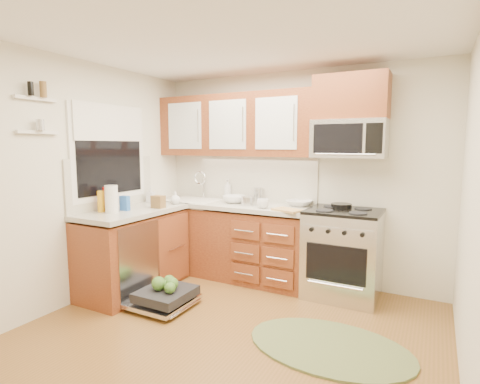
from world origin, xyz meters
The scene contains 37 objects.
floor centered at (0.00, 0.00, 0.00)m, with size 3.50×3.50×0.00m, color brown.
ceiling centered at (0.00, 0.00, 2.50)m, with size 3.50×3.50×0.00m, color white.
wall_back centered at (0.00, 1.75, 1.25)m, with size 3.50×0.04×2.50m, color beige.
wall_left centered at (-1.75, 0.00, 1.25)m, with size 0.04×3.50×2.50m, color beige.
wall_right centered at (1.75, 0.00, 1.25)m, with size 0.04×3.50×2.50m, color beige.
base_cabinet_back centered at (-0.73, 1.45, 0.42)m, with size 2.05×0.60×0.85m, color #5A1F14.
base_cabinet_left centered at (-1.45, 0.52, 0.42)m, with size 0.60×1.25×0.85m, color #5A1F14.
countertop_back centered at (-0.72, 1.44, 0.90)m, with size 2.07×0.64×0.05m, color #B3B0A4.
countertop_left centered at (-1.44, 0.53, 0.90)m, with size 0.64×1.27×0.05m, color #B3B0A4.
backsplash_back centered at (-0.73, 1.74, 1.21)m, with size 2.05×0.02×0.57m, color beige.
backsplash_left centered at (-1.74, 0.52, 1.21)m, with size 0.02×1.25×0.57m, color beige.
upper_cabinets centered at (-0.73, 1.57, 1.88)m, with size 2.05×0.35×0.75m, color #5A1F14, non-canonical shape.
cabinet_over_mw centered at (0.68, 1.57, 2.13)m, with size 0.76×0.35×0.47m, color #5A1F14.
range centered at (0.68, 1.43, 0.47)m, with size 0.76×0.64×0.95m, color silver, non-canonical shape.
microwave centered at (0.68, 1.55, 1.70)m, with size 0.76×0.38×0.40m, color silver, non-canonical shape.
sink centered at (-1.25, 1.42, 0.80)m, with size 0.62×0.50×0.26m, color white, non-canonical shape.
dishwasher centered at (-0.86, 0.30, 0.10)m, with size 0.70×0.60×0.20m, color silver, non-canonical shape.
window centered at (-1.74, 0.50, 1.55)m, with size 0.03×1.05×1.05m, color white, non-canonical shape.
window_blind centered at (-1.71, 0.50, 1.88)m, with size 0.02×0.96×0.40m, color white.
shelf_upper centered at (-1.72, -0.35, 2.05)m, with size 0.04×0.40×0.03m, color white.
shelf_lower centered at (-1.72, -0.35, 1.75)m, with size 0.04×0.40×0.03m, color white.
rug centered at (0.83, 0.31, 0.01)m, with size 1.34×0.87×0.02m, color #5E6B3D, non-canonical shape.
skillet centered at (0.62, 1.58, 0.97)m, with size 0.22×0.22×0.04m, color black.
stock_pot centered at (-0.42, 1.36, 0.98)m, with size 0.18×0.18×0.11m, color silver.
cutting_board centered at (0.12, 1.22, 0.94)m, with size 0.31×0.20×0.02m, color tan.
canister centered at (-0.43, 1.65, 1.01)m, with size 0.11×0.11×0.18m, color silver.
paper_towel_roll centered at (-1.49, 0.27, 1.07)m, with size 0.13×0.13×0.29m, color white.
mustard_bottle centered at (-1.62, 0.24, 1.04)m, with size 0.07×0.07×0.23m, color yellow.
red_bottle centered at (-1.62, 0.32, 1.05)m, with size 0.07×0.07×0.26m, color red.
wooden_box centered at (-1.25, 0.73, 1.00)m, with size 0.14×0.10×0.14m, color brown.
blue_carton centered at (-1.46, 0.43, 1.00)m, with size 0.10×0.06×0.16m, color blue.
bowl_a centered at (0.13, 1.60, 0.96)m, with size 0.29×0.29×0.07m, color #999999.
bowl_b centered at (-0.67, 1.46, 0.97)m, with size 0.29×0.29×0.09m, color #999999.
cup centered at (-0.19, 1.26, 0.98)m, with size 0.14×0.14×0.11m, color #999999.
soap_bottle_a centered at (-0.88, 1.68, 1.06)m, with size 0.10×0.10×0.26m, color #999999.
soap_bottle_b centered at (-1.62, 1.03, 1.02)m, with size 0.09×0.09×0.19m, color #999999.
soap_bottle_c centered at (-1.25, 1.04, 1.00)m, with size 0.12×0.12×0.15m, color #999999.
Camera 1 is at (1.52, -2.55, 1.63)m, focal length 28.00 mm.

